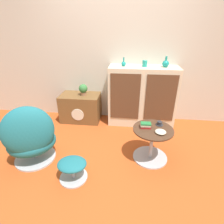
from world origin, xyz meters
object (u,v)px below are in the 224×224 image
Objects in this scene: egg_chair at (30,138)px; ottoman at (72,167)px; vase_inner_left at (145,64)px; tv_console at (81,107)px; book_stack at (146,125)px; coffee_table at (151,143)px; vase_leftmost at (124,64)px; bowl at (161,132)px; teacup at (159,124)px; sideboard at (142,96)px; vase_inner_right at (166,64)px; potted_plant at (83,89)px.

ottoman is (0.61, -0.23, -0.20)m from egg_chair.
egg_chair is 2.05m from vase_inner_left.
ottoman is (0.30, -1.46, -0.08)m from tv_console.
vase_inner_left is 0.73× the size of book_stack.
ottoman is at bearing -153.35° from coffee_table.
book_stack is (0.36, -0.98, -0.59)m from vase_leftmost.
egg_chair is at bearing 158.93° from ottoman.
bowl is at bearing 20.72° from ottoman.
teacup is at bearing 51.03° from coffee_table.
egg_chair is 0.68m from ottoman.
vase_leftmost reaches higher than vase_inner_left.
book_stack is at bearing -70.09° from vase_leftmost.
tv_console is 1.50m from ottoman.
bowl is (1.33, -1.07, 0.23)m from tv_console.
book_stack is (-0.19, -0.09, 0.01)m from teacup.
teacup is at bearing -33.13° from tv_console.
sideboard is 0.91m from teacup.
teacup is at bearing -77.65° from vase_inner_left.
vase_leftmost is at bearing 180.00° from vase_inner_right.
sideboard reaches higher than potted_plant.
sideboard is 0.58m from vase_inner_left.
teacup is (0.55, -0.90, -0.61)m from vase_leftmost.
tv_console is 1.27m from egg_chair.
teacup is (1.34, -0.88, 0.24)m from tv_console.
sideboard is at bearing -179.35° from vase_inner_right.
vase_leftmost is at bearing 121.35° from teacup.
egg_chair is at bearing -139.33° from vase_inner_left.
vase_inner_right is (0.23, 1.01, 0.87)m from coffee_table.
ottoman is 3.42× the size of teacup.
vase_inner_right is 1.27× the size of bowl.
potted_plant is (-1.18, 0.99, 0.38)m from coffee_table.
potted_plant is (-1.07, -0.02, -0.48)m from vase_inner_left.
sideboard reaches higher than bowl.
teacup is at bearing -58.65° from vase_leftmost.
vase_inner_right reaches higher than vase_leftmost.
tv_console reaches higher than bowl.
vase_leftmost is 1.20m from book_stack.
coffee_table is at bearing -84.02° from vase_inner_left.
vase_inner_right is at bearing 0.80° from potted_plant.
coffee_table reaches higher than ottoman.
vase_leftmost is 1.21m from teacup.
sideboard is 8.32× the size of book_stack.
ottoman is 1.94m from vase_inner_left.
sideboard reaches higher than teacup.
vase_inner_right is at bearing 81.25° from teacup.
bowl is at bearing -80.09° from sideboard.
coffee_table is at bearing -128.97° from teacup.
bowl is at bearing 5.40° from egg_chair.
sideboard is 3.41× the size of ottoman.
book_stack is at bearing -89.24° from sideboard.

